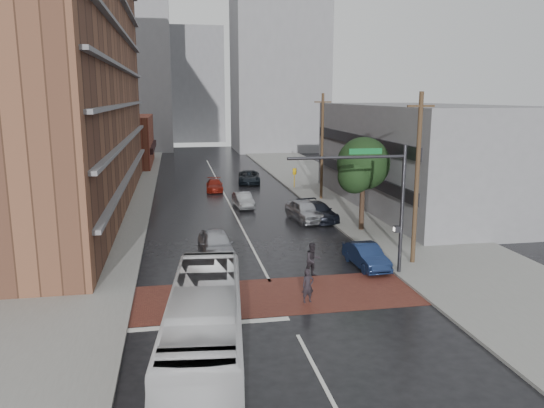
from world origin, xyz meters
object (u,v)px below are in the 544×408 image
object	(u,v)px
car_travel_b	(243,200)
car_parked_far	(305,211)
transit_bus	(205,329)
car_travel_a	(216,244)
pedestrian_a	(308,286)
car_parked_near	(366,256)
pedestrian_b	(313,260)
car_parked_mid	(318,211)
car_travel_c	(215,185)
suv_travel	(249,177)

from	to	relation	value
car_travel_b	car_parked_far	size ratio (longest dim) A/B	0.83
transit_bus	car_travel_a	bearing A→B (deg)	89.81
car_travel_b	transit_bus	bearing A→B (deg)	-104.51
car_travel_a	car_travel_b	xyz separation A→B (m)	(3.54, 14.52, -0.18)
pedestrian_a	car_parked_near	xyz separation A→B (m)	(4.64, 4.60, -0.15)
pedestrian_b	car_parked_mid	size ratio (longest dim) A/B	0.39
transit_bus	car_parked_mid	world-z (taller)	transit_bus
car_parked_far	pedestrian_a	bearing A→B (deg)	-111.38
car_travel_b	car_parked_mid	distance (m)	7.93
car_travel_a	car_travel_c	distance (m)	23.43
car_travel_a	suv_travel	distance (m)	28.17
transit_bus	car_travel_a	size ratio (longest dim) A/B	2.25
pedestrian_b	suv_travel	size ratio (longest dim) A/B	0.37
car_parked_near	car_parked_mid	bearing A→B (deg)	84.38
suv_travel	car_parked_mid	bearing A→B (deg)	-74.31
pedestrian_a	car_parked_far	distance (m)	17.05
car_travel_c	car_travel_a	bearing A→B (deg)	-91.27
car_travel_c	suv_travel	distance (m)	5.95
suv_travel	car_travel_c	bearing A→B (deg)	-128.34
transit_bus	pedestrian_a	bearing A→B (deg)	52.13
pedestrian_a	car_parked_near	bearing A→B (deg)	32.39
pedestrian_a	car_travel_b	bearing A→B (deg)	78.22
transit_bus	car_travel_a	xyz separation A→B (m)	(1.43, 13.44, -0.70)
car_travel_b	car_travel_c	size ratio (longest dim) A/B	0.96
car_travel_a	suv_travel	world-z (taller)	car_travel_a
car_parked_near	pedestrian_a	bearing A→B (deg)	-139.07
pedestrian_a	car_parked_far	xyz separation A→B (m)	(3.92, 16.60, -0.01)
car_parked_near	car_travel_c	bearing A→B (deg)	100.33
transit_bus	car_parked_far	size ratio (longest dim) A/B	2.29
transit_bus	car_parked_mid	size ratio (longest dim) A/B	2.26
car_travel_b	car_parked_far	xyz separation A→B (m)	(4.14, -5.94, 0.17)
car_parked_near	car_parked_mid	xyz separation A→B (m)	(0.38, 12.00, 0.03)
pedestrian_b	car_travel_a	distance (m)	6.64
pedestrian_b	suv_travel	world-z (taller)	pedestrian_b
pedestrian_a	car_travel_c	bearing A→B (deg)	81.50
pedestrian_b	car_parked_near	distance (m)	3.61
car_travel_a	car_travel_c	xyz separation A→B (m)	(1.66, 23.37, -0.23)
pedestrian_b	suv_travel	distance (m)	31.98
suv_travel	car_parked_mid	size ratio (longest dim) A/B	1.06
pedestrian_b	car_travel_c	world-z (taller)	pedestrian_b
car_parked_mid	car_travel_b	bearing A→B (deg)	121.58
car_travel_a	car_parked_far	size ratio (longest dim) A/B	1.02
pedestrian_b	car_parked_mid	xyz separation A→B (m)	(3.83, 13.00, -0.24)
car_parked_near	car_parked_mid	distance (m)	12.01
car_travel_b	car_parked_far	world-z (taller)	car_parked_far
pedestrian_b	car_travel_a	world-z (taller)	pedestrian_b
suv_travel	car_parked_far	size ratio (longest dim) A/B	1.07
car_travel_a	car_parked_near	world-z (taller)	car_travel_a
pedestrian_a	car_parked_near	distance (m)	6.53
transit_bus	car_parked_mid	xyz separation A→B (m)	(10.22, 22.02, -0.83)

